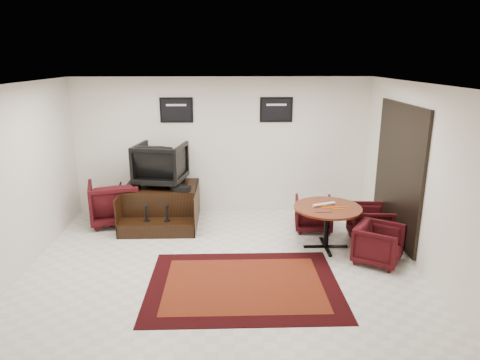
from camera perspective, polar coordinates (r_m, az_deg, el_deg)
name	(u,v)px	position (r m, az deg, el deg)	size (l,w,h in m)	color
ground	(221,265)	(6.90, -2.50, -11.22)	(6.00, 6.00, 0.00)	white
room_shell	(247,153)	(6.41, 0.98, 3.68)	(6.02, 5.02, 2.81)	white
area_rug	(244,285)	(6.33, 0.48, -13.78)	(2.74, 2.06, 0.01)	black
shine_podium	(162,206)	(8.59, -10.38, -3.42)	(1.42, 1.46, 0.73)	black
shine_chair	(161,162)	(8.49, -10.53, 2.39)	(0.91, 0.85, 0.93)	black
shoes_pair	(133,186)	(8.48, -14.09, -0.79)	(0.27, 0.30, 0.09)	black
polish_kit	(182,189)	(8.12, -7.74, -1.16)	(0.29, 0.20, 0.10)	black
umbrella_black	(115,203)	(8.53, -16.31, -3.02)	(0.35, 0.13, 0.94)	black
umbrella_hooked	(118,204)	(8.74, -16.01, -3.09)	(0.29, 0.11, 0.78)	black
armchair_side	(114,200)	(8.75, -16.48, -2.58)	(0.91, 0.85, 0.93)	black
meeting_table	(327,212)	(7.37, 11.58, -4.18)	(1.13, 1.13, 0.74)	#451609
table_chair_back	(313,212)	(8.21, 9.77, -4.25)	(0.67, 0.63, 0.69)	black
table_chair_window	(370,221)	(7.97, 16.99, -5.30)	(0.69, 0.64, 0.71)	black
table_chair_corner	(379,242)	(7.16, 18.01, -7.90)	(0.67, 0.63, 0.69)	black
paper_roll	(324,204)	(7.38, 11.13, -3.19)	(0.05, 0.05, 0.42)	silver
table_clutter	(332,208)	(7.28, 12.21, -3.69)	(0.57, 0.32, 0.01)	orange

